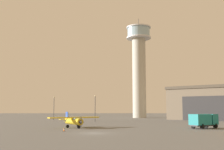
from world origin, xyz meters
TOP-DOWN VIEW (x-y plane):
  - ground_plane at (0.00, 0.00)m, footprint 400.00×400.00m
  - control_tower at (15.82, 76.21)m, footprint 10.81×10.81m
  - hangar at (39.44, 54.91)m, footprint 33.42×31.43m
  - airplane_yellow at (-4.88, 12.87)m, footprint 10.14×8.16m
  - truck_box_teal at (21.13, 10.20)m, footprint 6.19×4.98m
  - light_post_west at (-16.64, 52.66)m, footprint 0.44×0.44m
  - light_post_centre at (-1.70, 40.05)m, footprint 0.44×0.44m
  - traffic_cone_near_left at (-5.38, 3.89)m, footprint 0.36×0.36m

SIDE VIEW (x-z plane):
  - ground_plane at x=0.00m, z-range 0.00..0.00m
  - traffic_cone_near_left at x=-5.38m, z-range 0.00..0.55m
  - airplane_yellow at x=-4.88m, z-range -0.11..3.10m
  - truck_box_teal at x=21.13m, z-range 0.23..3.05m
  - light_post_centre at x=-1.70m, z-range 0.81..8.82m
  - light_post_west at x=-16.64m, z-range 0.82..8.98m
  - hangar at x=39.44m, z-range 0.02..11.80m
  - control_tower at x=15.82m, z-range 1.62..45.82m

